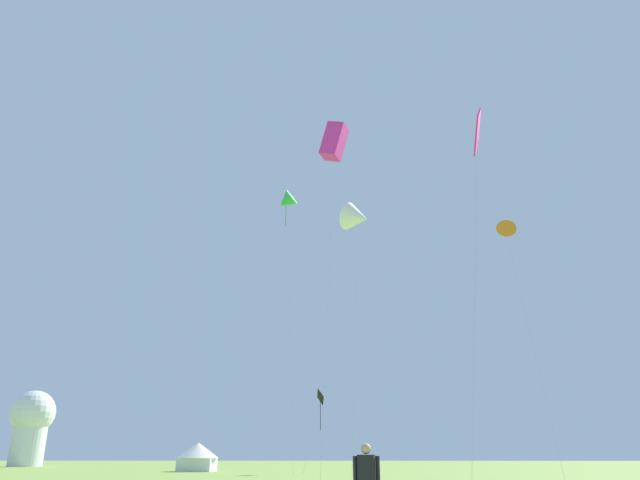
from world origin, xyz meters
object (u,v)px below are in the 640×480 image
kite_magenta_box (334,142)px  kite_white_delta (357,218)px  kite_orange_delta (506,233)px  observatory_dome (31,424)px  kite_black_diamond (320,400)px  kite_magenta_diamond (477,133)px  festival_tent_right (198,455)px  kite_green_delta (286,202)px

kite_magenta_box → kite_white_delta: bearing=50.6°
kite_orange_delta → observatory_dome: size_ratio=1.71×
kite_magenta_box → kite_black_diamond: size_ratio=3.68×
kite_white_delta → kite_magenta_diamond: size_ratio=1.04×
kite_white_delta → kite_black_diamond: (-3.64, 11.90, -13.20)m
kite_white_delta → kite_black_diamond: 18.14m
kite_magenta_box → observatory_dome: size_ratio=2.50×
kite_orange_delta → kite_black_diamond: size_ratio=2.51×
kite_black_diamond → festival_tent_right: kite_black_diamond is taller
kite_green_delta → kite_black_diamond: kite_green_delta is taller
kite_green_delta → observatory_dome: kite_green_delta is taller
observatory_dome → kite_white_delta: bearing=-42.9°
kite_white_delta → kite_magenta_diamond: 16.13m
kite_green_delta → kite_orange_delta: kite_green_delta is taller
kite_white_delta → festival_tent_right: 30.88m
kite_white_delta → kite_black_diamond: kite_white_delta is taller
kite_green_delta → festival_tent_right: 27.84m
kite_orange_delta → kite_magenta_diamond: (-4.69, -13.45, 0.99)m
kite_green_delta → kite_magenta_box: kite_magenta_box is taller
kite_magenta_box → kite_black_diamond: bearing=97.6°
kite_magenta_diamond → festival_tent_right: bearing=124.6°
kite_green_delta → kite_white_delta: size_ratio=1.16×
kite_white_delta → kite_magenta_diamond: kite_white_delta is taller
festival_tent_right → observatory_dome: observatory_dome is taller
kite_orange_delta → festival_tent_right: size_ratio=4.33×
kite_black_diamond → observatory_dome: observatory_dome is taller
kite_magenta_box → kite_white_delta: (1.75, 2.13, -5.81)m
kite_magenta_box → kite_black_diamond: kite_magenta_box is taller
festival_tent_right → kite_magenta_diamond: bearing=-55.4°
festival_tent_right → observatory_dome: (-32.05, 26.28, 4.48)m
kite_green_delta → kite_orange_delta: 19.43m
observatory_dome → festival_tent_right: bearing=-39.4°
kite_black_diamond → kite_magenta_diamond: size_ratio=0.36×
kite_green_delta → festival_tent_right: bearing=125.5°
kite_orange_delta → observatory_dome: kite_orange_delta is taller
kite_orange_delta → kite_magenta_diamond: bearing=-109.2°
kite_magenta_box → kite_black_diamond: 23.70m
kite_white_delta → kite_orange_delta: 11.57m
kite_magenta_diamond → observatory_dome: (-55.18, 59.83, -12.53)m
kite_orange_delta → festival_tent_right: 37.88m
kite_green_delta → kite_white_delta: kite_green_delta is taller
kite_black_diamond → kite_magenta_diamond: kite_magenta_diamond is taller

